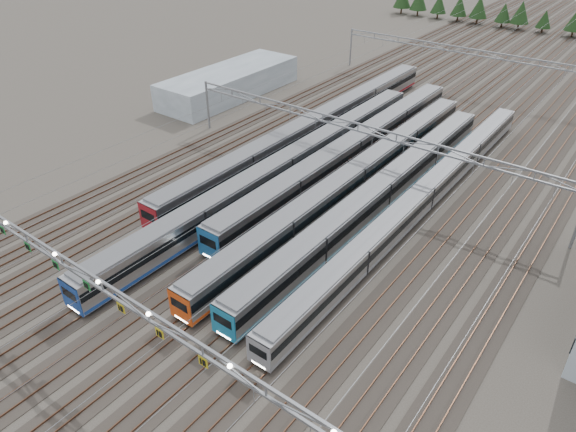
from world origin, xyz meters
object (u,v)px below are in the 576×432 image
Objects in this scene: train_b at (284,168)px; west_shed at (230,82)px; train_c at (351,151)px; gantry_near at (101,289)px; gantry_far at (477,58)px; train_e at (380,193)px; train_a at (315,127)px; train_d at (355,178)px; gantry_mid at (358,134)px; train_f at (423,196)px.

west_shed is at bearing 143.67° from train_b.
train_c is 1.02× the size of gantry_near.
train_e is at bearing -82.38° from gantry_far.
gantry_far is (11.25, 38.49, 4.11)m from train_a.
train_e is (9.00, -7.97, -0.19)m from train_c.
train_c is 0.94× the size of train_d.
train_b is 1.05× the size of train_d.
train_b is 10.85m from gantry_mid.
train_a is 26.27m from west_shed.
train_a is at bearing 158.06° from train_f.
train_f is at bearing -20.44° from train_c.
gantry_mid is at bearing -30.07° from train_a.
train_a is 1.08× the size of train_d.
train_a is 1.03× the size of train_b.
train_a is 1.15× the size of train_c.
train_d is 36.65m from gantry_near.
gantry_far is at bearing 82.66° from train_b.
west_shed is (-29.57, 21.74, 0.24)m from train_b.
train_b is at bearing -97.34° from gantry_far.
gantry_far is 1.88× the size of west_shed.
train_d is (4.50, -6.36, -0.21)m from train_c.
gantry_mid is (11.25, -6.51, 4.11)m from train_a.
gantry_near is 1.00× the size of gantry_mid.
west_shed reaches higher than train_a.
train_e is 5.38m from train_f.
train_d is at bearing 160.35° from train_e.
gantry_mid reaches higher than west_shed.
gantry_mid is at bearing -90.00° from gantry_far.
west_shed is (-43.07, 19.84, 0.30)m from train_e.
train_e is at bearing -24.74° from west_shed.
train_a reaches higher than train_e.
train_b is 1.15× the size of gantry_far.
train_c is at bearing -93.03° from gantry_far.
gantry_far is at bearing 86.97° from train_c.
train_a is 14.61m from train_b.
train_a is 21.63m from train_e.
gantry_near is at bearing -106.74° from train_f.
train_a is at bearing -106.29° from gantry_far.
train_d is at bearing -59.89° from gantry_mid.
gantry_near is at bearing -76.49° from train_a.
gantry_near is 40.12m from gantry_mid.
gantry_mid reaches higher than train_a.
gantry_far is (0.00, 45.00, 0.00)m from gantry_mid.
train_a reaches higher than train_b.
gantry_mid is (-11.25, 2.55, 4.49)m from train_f.
train_a is at bearing -17.38° from west_shed.
train_c reaches higher than train_e.
train_b is 1.02× the size of train_f.
train_f is 49.07m from gantry_far.
train_f is at bearing -76.69° from gantry_far.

